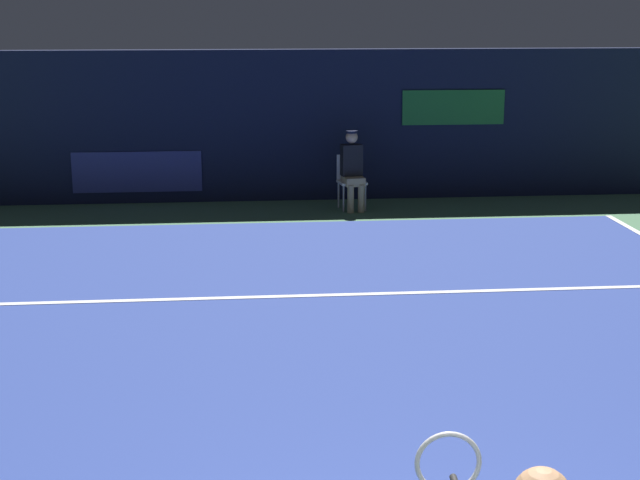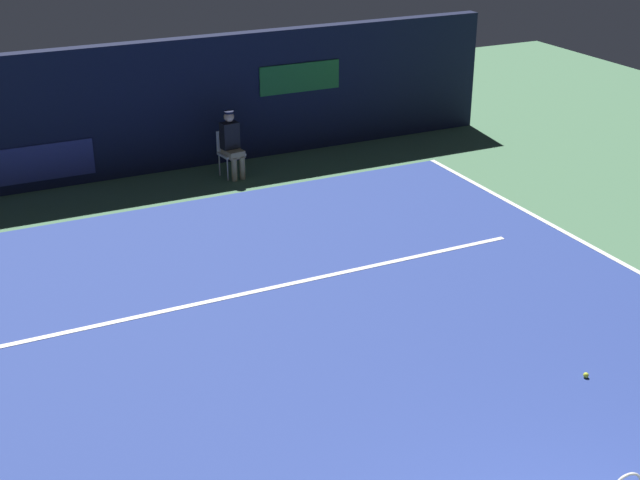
{
  "view_description": "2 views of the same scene",
  "coord_description": "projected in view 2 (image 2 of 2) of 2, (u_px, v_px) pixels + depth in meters",
  "views": [
    {
      "loc": [
        -0.92,
        -3.57,
        3.34
      ],
      "look_at": [
        -0.02,
        6.12,
        0.93
      ],
      "focal_mm": 53.53,
      "sensor_mm": 36.0,
      "label": 1
    },
    {
      "loc": [
        -4.63,
        -3.73,
        6.01
      ],
      "look_at": [
        0.26,
        6.34,
        1.02
      ],
      "focal_mm": 49.8,
      "sensor_mm": 36.0,
      "label": 2
    }
  ],
  "objects": [
    {
      "name": "ground_plane",
      "position": [
        347.0,
        353.0,
        11.47
      ],
      "size": [
        29.96,
        29.96,
        0.0
      ],
      "primitive_type": "plane",
      "color": "#4C7A56"
    },
    {
      "name": "court_surface",
      "position": [
        347.0,
        353.0,
        11.47
      ],
      "size": [
        10.34,
        12.01,
        0.01
      ],
      "primitive_type": "cube",
      "color": "navy",
      "rests_on": "ground"
    },
    {
      "name": "line_service",
      "position": [
        282.0,
        286.0,
        13.19
      ],
      "size": [
        8.07,
        0.1,
        0.01
      ],
      "primitive_type": "cube",
      "color": "white",
      "rests_on": "court_surface"
    },
    {
      "name": "back_wall",
      "position": [
        162.0,
        107.0,
        17.47
      ],
      "size": [
        14.62,
        0.33,
        2.6
      ],
      "color": "#141933",
      "rests_on": "ground"
    },
    {
      "name": "line_judge_on_chair",
      "position": [
        231.0,
        143.0,
        17.31
      ],
      "size": [
        0.49,
        0.57,
        1.32
      ],
      "color": "white",
      "rests_on": "ground"
    },
    {
      "name": "tennis_ball",
      "position": [
        586.0,
        375.0,
        10.91
      ],
      "size": [
        0.07,
        0.07,
        0.07
      ],
      "primitive_type": "sphere",
      "color": "#CCE033",
      "rests_on": "court_surface"
    }
  ]
}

